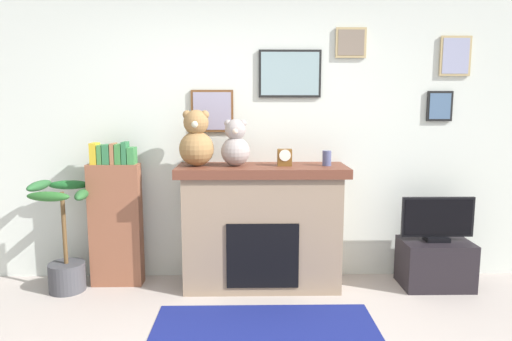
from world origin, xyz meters
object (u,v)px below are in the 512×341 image
potted_plant (65,248)px  teddy_bear_tan (235,145)px  teddy_bear_brown (196,141)px  bookshelf (116,219)px  mantel_clock (285,157)px  candle_jar (327,158)px  fireplace (262,226)px  tv_stand (435,263)px  television (438,220)px

potted_plant → teddy_bear_tan: 1.72m
potted_plant → teddy_bear_brown: bearing=3.6°
bookshelf → mantel_clock: (1.49, -0.07, 0.55)m
candle_jar → teddy_bear_brown: teddy_bear_brown is taller
fireplace → bookshelf: (-1.30, 0.05, 0.06)m
teddy_bear_brown → candle_jar: bearing=0.0°
bookshelf → teddy_bear_brown: teddy_bear_brown is taller
fireplace → tv_stand: fireplace is taller
potted_plant → teddy_bear_brown: teddy_bear_brown is taller
bookshelf → tv_stand: bookshelf is taller
fireplace → tv_stand: bearing=-1.8°
tv_stand → candle_jar: 1.36m
television → potted_plant: bearing=-179.3°
tv_stand → bookshelf: bearing=178.0°
mantel_clock → television: bearing=-1.3°
tv_stand → teddy_bear_brown: (-2.10, 0.03, 1.09)m
tv_stand → candle_jar: (-0.98, 0.03, 0.94)m
fireplace → tv_stand: size_ratio=2.45×
potted_plant → television: 3.25m
candle_jar → teddy_bear_tan: size_ratio=0.33×
bookshelf → teddy_bear_brown: 1.01m
bookshelf → candle_jar: 1.94m
bookshelf → television: 2.84m
mantel_clock → teddy_bear_brown: teddy_bear_brown is taller
candle_jar → fireplace: bearing=178.2°
bookshelf → candle_jar: bearing=-2.1°
mantel_clock → teddy_bear_tan: size_ratio=0.36×
tv_stand → television: (0.00, -0.00, 0.40)m
bookshelf → teddy_bear_tan: bearing=-3.7°
potted_plant → tv_stand: potted_plant is taller
tv_stand → television: 0.40m
television → teddy_bear_tan: (-1.77, 0.03, 0.66)m
potted_plant → teddy_bear_tan: (1.48, 0.07, 0.88)m
tv_stand → potted_plant: bearing=-179.3°
television → teddy_bear_brown: size_ratio=1.31×
tv_stand → candle_jar: candle_jar is taller
fireplace → candle_jar: candle_jar is taller
teddy_bear_tan → mantel_clock: bearing=-0.2°
tv_stand → mantel_clock: (-1.35, 0.03, 0.95)m
fireplace → bookshelf: 1.30m
potted_plant → teddy_bear_brown: (1.14, 0.07, 0.92)m
candle_jar → teddy_bear_brown: size_ratio=0.27×
potted_plant → bookshelf: bearing=19.1°
tv_stand → teddy_bear_tan: (-1.77, 0.03, 1.06)m
fireplace → candle_jar: (0.56, -0.02, 0.60)m
fireplace → candle_jar: size_ratio=11.17×
teddy_bear_brown → mantel_clock: bearing=-0.1°
bookshelf → mantel_clock: bookshelf is taller
fireplace → tv_stand: (1.54, -0.05, -0.34)m
fireplace → mantel_clock: 0.64m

